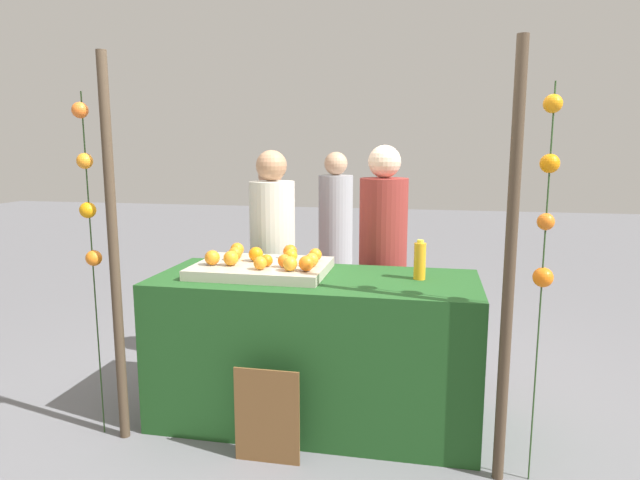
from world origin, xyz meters
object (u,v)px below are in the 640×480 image
object	(u,v)px
chalkboard_sign	(267,417)
vendor_right	(382,273)
stall_counter	(315,349)
vendor_left	(273,271)
juice_bottle	(420,261)
orange_1	(231,258)
orange_0	(291,256)

from	to	relation	value
chalkboard_sign	vendor_right	distance (m)	1.43
stall_counter	chalkboard_sign	distance (m)	0.58
chalkboard_sign	vendor_right	world-z (taller)	vendor_right
chalkboard_sign	vendor_left	xyz separation A→B (m)	(-0.31, 1.22, 0.51)
juice_bottle	vendor_right	distance (m)	0.73
orange_1	juice_bottle	bearing A→B (deg)	6.32
stall_counter	orange_1	world-z (taller)	orange_1
vendor_right	vendor_left	bearing A→B (deg)	-179.04
vendor_right	orange_0	bearing A→B (deg)	-131.61
orange_0	chalkboard_sign	world-z (taller)	orange_0
orange_0	orange_1	size ratio (longest dim) A/B	0.90
juice_bottle	chalkboard_sign	size ratio (longest dim) A/B	0.44
juice_bottle	vendor_right	xyz separation A→B (m)	(-0.27, 0.64, -0.23)
juice_bottle	vendor_left	size ratio (longest dim) A/B	0.14
orange_0	chalkboard_sign	bearing A→B (deg)	-87.44
vendor_right	orange_1	bearing A→B (deg)	-138.19
stall_counter	juice_bottle	world-z (taller)	juice_bottle
stall_counter	orange_1	size ratio (longest dim) A/B	21.19
vendor_left	vendor_right	distance (m)	0.81
orange_0	vendor_left	bearing A→B (deg)	116.49
stall_counter	juice_bottle	xyz separation A→B (m)	(0.61, 0.07, 0.56)
vendor_left	orange_0	bearing A→B (deg)	-63.51
orange_0	vendor_right	xyz separation A→B (m)	(0.52, 0.59, -0.22)
chalkboard_sign	vendor_right	size ratio (longest dim) A/B	0.32
stall_counter	juice_bottle	bearing A→B (deg)	6.27
orange_0	chalkboard_sign	distance (m)	0.99
orange_0	orange_1	distance (m)	0.37
stall_counter	orange_0	xyz separation A→B (m)	(-0.18, 0.12, 0.55)
orange_0	vendor_left	distance (m)	0.68
stall_counter	vendor_right	distance (m)	0.85
vendor_left	vendor_right	size ratio (longest dim) A/B	0.98
orange_0	stall_counter	bearing A→B (deg)	-33.25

